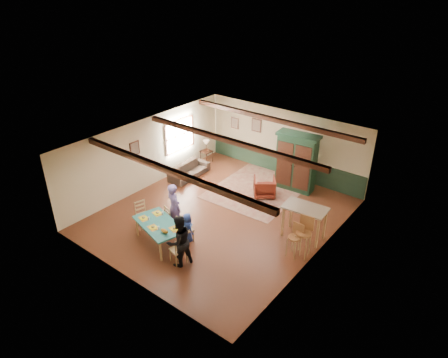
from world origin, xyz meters
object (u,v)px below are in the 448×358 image
Objects in this scene: sofa at (189,170)px; dining_chair_end_left at (143,215)px; dining_chair_end_right at (178,249)px; person_man at (174,207)px; dining_table at (160,233)px; dining_chair_far_left at (173,218)px; counter_table at (304,222)px; person_woman at (179,241)px; cat at (164,231)px; bar_stool_right at (303,237)px; armoire at (296,162)px; armchair at (264,187)px; table_lamp at (206,146)px; bar_stool_left at (294,241)px; person_child at (187,227)px; end_table at (206,156)px; dining_chair_far_right at (185,229)px.

dining_chair_end_left is at bearing -162.35° from sofa.
dining_chair_end_right is 0.55× the size of person_man.
dining_chair_far_left is (-0.18, 0.76, 0.09)m from dining_table.
person_woman is at bearing -122.91° from counter_table.
bar_stool_right is (3.20, 2.38, -0.17)m from cat.
armchair is at bearing -122.64° from armoire.
table_lamp is at bearing -131.14° from dining_chair_end_right.
cat is 5.91m from armoire.
person_man reaches higher than armchair.
table_lamp is (-0.32, 1.46, 0.50)m from sofa.
armoire reaches higher than bar_stool_left.
person_child is at bearing -133.26° from person_woman.
armchair is at bearing -14.16° from end_table.
person_woman is (0.60, -0.87, 0.33)m from dining_chair_far_right.
armchair is 1.50× the size of end_table.
bar_stool_left is (2.95, 1.40, 0.08)m from dining_chair_far_right.
dining_chair_end_right is 4.71m from armchair.
armoire is 1.70× the size of counter_table.
dining_table is 1.89× the size of dining_chair_end_right.
dining_chair_end_left is at bearing 24.92° from dining_chair_far_right.
dining_chair_end_left is 0.41× the size of armoire.
dining_chair_end_left is 2.64× the size of cat.
person_child is at bearing -105.96° from armoire.
dining_chair_end_left is 1.00× the size of dining_chair_end_right.
armoire is 2.81× the size of armchair.
dining_chair_far_right is at bearing -180.00° from dining_chair_far_left.
person_child is (0.57, 0.63, 0.12)m from dining_table.
dining_chair_end_left is (-1.05, 0.29, 0.09)m from dining_table.
bar_stool_left is at bearing -77.09° from counter_table.
person_man is 1.30× the size of bar_stool_right.
dining_chair_end_right is 1.14× the size of armchair.
armchair is 3.29m from sofa.
dining_chair_far_left is 1.00× the size of dining_chair_far_right.
person_child reaches higher than sofa.
person_woman is 6.80m from end_table.
bar_stool_right is (2.77, -2.27, 0.27)m from armchair.
dining_table is at bearing -110.31° from armoire.
dining_chair_end_left is 0.48× the size of sofa.
dining_table is 1.10m from dining_chair_end_right.
counter_table is at bearing -123.04° from dining_chair_far_right.
table_lamp is at bearing 155.92° from bar_stool_left.
person_man is 5.15m from end_table.
armchair is (-0.23, 4.73, -0.42)m from person_woman.
end_table is 0.40× the size of counter_table.
cat is 3.74m from bar_stool_left.
bar_stool_right is at bearing 103.91° from armchair.
dining_chair_far_left is 0.95× the size of person_child.
cat is at bearing -60.58° from end_table.
armoire reaches higher than end_table.
dining_chair_far_left is 5.18m from table_lamp.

